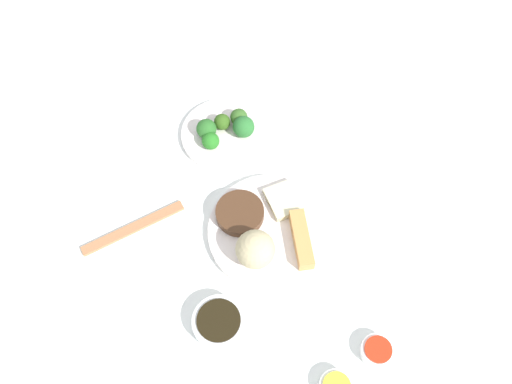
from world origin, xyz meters
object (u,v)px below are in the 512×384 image
at_px(main_plate, 270,230).
at_px(sauce_ramekin_sweet_and_sour, 377,351).
at_px(broccoli_plate, 225,134).
at_px(chopsticks_pair, 133,228).
at_px(soy_sauce_bowl, 219,323).

distance_m(main_plate, sauce_ramekin_sweet_and_sour, 0.30).
xyz_separation_m(broccoli_plate, chopsticks_pair, (-0.10, 0.27, -0.00)).
distance_m(soy_sauce_bowl, sauce_ramekin_sweet_and_sour, 0.29).
height_order(main_plate, broccoli_plate, main_plate).
bearing_deg(sauce_ramekin_sweet_and_sour, main_plate, 6.96).
relative_size(main_plate, sauce_ramekin_sweet_and_sour, 4.33).
bearing_deg(soy_sauce_bowl, sauce_ramekin_sweet_and_sour, -131.10).
bearing_deg(sauce_ramekin_sweet_and_sour, chopsticks_pair, 30.78).
relative_size(soy_sauce_bowl, sauce_ramekin_sweet_and_sour, 1.64).
bearing_deg(chopsticks_pair, sauce_ramekin_sweet_and_sour, -149.22).
distance_m(main_plate, chopsticks_pair, 0.28).
bearing_deg(main_plate, chopsticks_pair, 57.22).
relative_size(broccoli_plate, soy_sauce_bowl, 1.99).
bearing_deg(main_plate, soy_sauce_bowl, 122.12).
xyz_separation_m(soy_sauce_bowl, chopsticks_pair, (0.26, 0.05, -0.01)).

